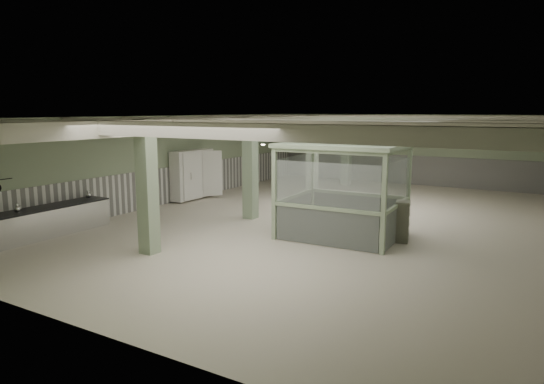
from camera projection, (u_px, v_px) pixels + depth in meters
The scene contains 28 objects.
floor at pixel (326, 220), 16.98m from camera, with size 20.00×20.00×0.00m, color silver.
ceiling at pixel (328, 117), 16.38m from camera, with size 14.00×20.00×0.02m, color beige.
wall_back at pixel (406, 149), 25.17m from camera, with size 14.00×0.02×3.60m, color #97AC8A.
wall_front at pixel (83, 231), 8.19m from camera, with size 14.00×0.02×3.60m, color #97AC8A.
wall_left at pixel (173, 159), 20.19m from camera, with size 0.02×20.00×3.60m, color #97AC8A.
wainscot_left at pixel (174, 184), 20.36m from camera, with size 0.05×19.90×1.50m, color white.
wainscot_back at pixel (405, 170), 25.32m from camera, with size 13.90×0.05×1.50m, color white.
girder at pixel (265, 122), 17.67m from camera, with size 0.45×19.90×0.40m, color silver.
beam_a at pixel (179, 130), 10.04m from camera, with size 13.90×0.35×0.32m, color silver.
beam_b at pixel (246, 126), 12.17m from camera, with size 13.90×0.35×0.32m, color silver.
beam_c at pixel (293, 124), 14.29m from camera, with size 13.90×0.35×0.32m, color silver.
beam_d at pixel (328, 122), 16.41m from camera, with size 13.90×0.35×0.32m, color silver.
beam_e at pixel (355, 121), 18.53m from camera, with size 13.90×0.35×0.32m, color silver.
beam_f at pixel (376, 120), 20.65m from camera, with size 13.90×0.35×0.32m, color silver.
beam_g at pixel (393, 119), 22.77m from camera, with size 13.90×0.35×0.32m, color silver.
column_a at pixel (147, 187), 12.84m from camera, with size 0.42×0.42×3.60m, color #8EA484.
column_b at pixel (250, 168), 17.09m from camera, with size 0.42×0.42×3.60m, color #8EA484.
column_c at pixel (312, 157), 21.33m from camera, with size 0.42×0.42×3.60m, color #8EA484.
column_d at pixel (347, 150), 24.72m from camera, with size 0.42×0.42×3.60m, color #8EA484.
pendant_front at pixel (263, 142), 11.98m from camera, with size 0.44×0.44×0.22m, color #2E3D2E.
pendant_mid at pixel (347, 133), 16.64m from camera, with size 0.44×0.44×0.22m, color #2E3D2E.
pendant_back at pixel (391, 128), 20.89m from camera, with size 0.44×0.44×0.22m, color #2E3D2E.
prep_counter at pixel (24, 226), 14.25m from camera, with size 0.96×5.52×0.91m.
pitcher_near at pixel (17, 208), 13.92m from camera, with size 0.19×0.22×0.28m, color silver, non-canonical shape.
pitcher_far at pixel (88, 194), 16.21m from camera, with size 0.19×0.22×0.27m, color silver, non-canonical shape.
walkin_cooler at pixel (193, 176), 20.81m from camera, with size 1.02×2.26×2.07m.
guard_booth at pixel (344, 175), 14.62m from camera, with size 3.63×3.10×2.86m.
filing_cabinet at pixel (402, 221), 14.18m from camera, with size 0.39×0.56×1.21m, color #616453.
Camera 1 is at (6.81, -15.23, 3.83)m, focal length 32.00 mm.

